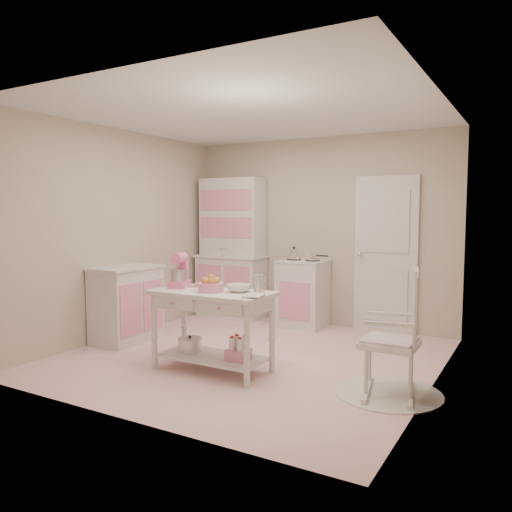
{
  "coord_description": "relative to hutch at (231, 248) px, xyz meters",
  "views": [
    {
      "loc": [
        2.7,
        -4.58,
        1.57
      ],
      "look_at": [
        0.13,
        -0.1,
        1.12
      ],
      "focal_mm": 35.0,
      "sensor_mm": 36.0,
      "label": 1
    }
  ],
  "objects": [
    {
      "name": "metal_pitcher",
      "position": [
        1.67,
        -2.1,
        -0.16
      ],
      "size": [
        0.1,
        0.1,
        0.17
      ],
      "primitive_type": "cylinder",
      "color": "silver",
      "rests_on": "work_table"
    },
    {
      "name": "recipe_book",
      "position": [
        1.68,
        -2.38,
        -0.23
      ],
      "size": [
        0.21,
        0.26,
        0.02
      ],
      "primitive_type": "imported",
      "rotation": [
        0.0,
        0.0,
        0.2
      ],
      "color": "silver",
      "rests_on": "work_table"
    },
    {
      "name": "cookie_tray",
      "position": [
        1.08,
        -2.08,
        -0.23
      ],
      "size": [
        0.34,
        0.24,
        0.02
      ],
      "primitive_type": "cube",
      "color": "silver",
      "rests_on": "work_table"
    },
    {
      "name": "lace_rug",
      "position": [
        2.92,
        -2.03,
        -1.03
      ],
      "size": [
        0.92,
        0.92,
        0.01
      ],
      "primitive_type": "cylinder",
      "color": "white",
      "rests_on": "ground"
    },
    {
      "name": "bread_basket",
      "position": [
        1.25,
        -2.31,
        -0.19
      ],
      "size": [
        0.25,
        0.25,
        0.09
      ],
      "primitive_type": "cylinder",
      "color": "pink",
      "rests_on": "work_table"
    },
    {
      "name": "stove",
      "position": [
        1.2,
        -0.05,
        -0.58
      ],
      "size": [
        0.62,
        0.57,
        0.92
      ],
      "primitive_type": "cube",
      "color": "white",
      "rests_on": "ground"
    },
    {
      "name": "work_table",
      "position": [
        1.23,
        -2.26,
        -0.64
      ],
      "size": [
        1.2,
        0.6,
        0.8
      ],
      "primitive_type": "cube",
      "color": "white",
      "rests_on": "ground"
    },
    {
      "name": "rocking_chair",
      "position": [
        2.92,
        -2.03,
        -0.49
      ],
      "size": [
        0.62,
        0.81,
        1.1
      ],
      "primitive_type": "cube",
      "rotation": [
        0.0,
        0.0,
        0.21
      ],
      "color": "white",
      "rests_on": "ground"
    },
    {
      "name": "stand_mixer",
      "position": [
        0.81,
        -2.24,
        -0.07
      ],
      "size": [
        0.28,
        0.33,
        0.34
      ],
      "primitive_type": "cube",
      "rotation": [
        0.0,
        0.0,
        0.34
      ],
      "color": "pink",
      "rests_on": "work_table"
    },
    {
      "name": "door",
      "position": [
        2.26,
        0.21,
        -0.02
      ],
      "size": [
        0.82,
        0.05,
        2.04
      ],
      "primitive_type": "cube",
      "color": "white",
      "rests_on": "ground"
    },
    {
      "name": "base_cabinet",
      "position": [
        -0.32,
        -1.85,
        -0.58
      ],
      "size": [
        0.54,
        0.84,
        0.92
      ],
      "primitive_type": "cube",
      "color": "white",
      "rests_on": "ground"
    },
    {
      "name": "hutch",
      "position": [
        0.0,
        0.0,
        0.0
      ],
      "size": [
        1.06,
        0.5,
        2.08
      ],
      "primitive_type": "cube",
      "color": "white",
      "rests_on": "ground"
    },
    {
      "name": "mixing_bowl",
      "position": [
        1.49,
        -2.18,
        -0.2
      ],
      "size": [
        0.24,
        0.24,
        0.07
      ],
      "primitive_type": "imported",
      "color": "silver",
      "rests_on": "work_table"
    },
    {
      "name": "room_shell",
      "position": [
        1.31,
        -1.66,
        0.61
      ],
      "size": [
        3.84,
        3.84,
        2.62
      ],
      "color": "pink",
      "rests_on": "ground"
    }
  ]
}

